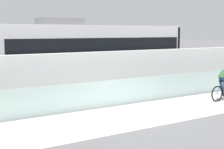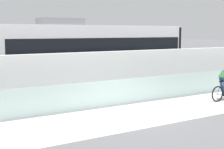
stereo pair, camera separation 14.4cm
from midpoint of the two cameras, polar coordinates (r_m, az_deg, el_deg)
The scene contains 6 objects.
ground_plane at distance 12.68m, azimuth 3.67°, elevation -6.89°, with size 200.00×200.00×0.00m, color slate.
bike_path_deck at distance 12.67m, azimuth 3.67°, elevation -6.86°, with size 32.00×3.20×0.01m, color silver.
glass_parapet at distance 14.06m, azimuth -0.79°, elevation -3.20°, with size 32.00×0.05×1.09m, color #ADC6C1.
concrete_barrier_wall at distance 15.51m, azimuth -4.32°, elevation -0.21°, with size 32.00×0.36×2.17m, color white.
tram_rail_near at distance 17.87m, azimuth -8.08°, elevation -2.78°, with size 32.00×0.08×0.01m, color #595654.
tram_rail_far at distance 19.17m, azimuth -9.88°, elevation -2.14°, with size 32.00×0.08×0.01m, color #595654.
Camera 1 is at (-7.37, -9.84, 3.09)m, focal length 53.99 mm.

